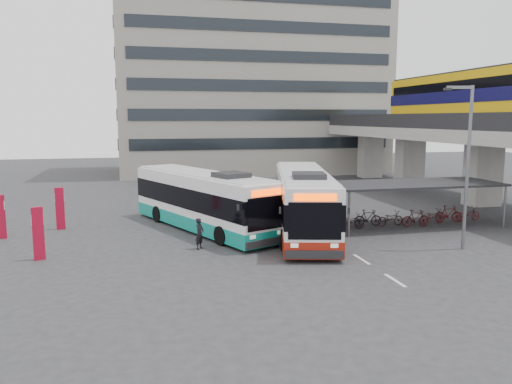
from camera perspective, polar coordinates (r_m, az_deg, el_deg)
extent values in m
plane|color=#28282B|center=(24.81, 3.74, -6.19)|extent=(120.00, 120.00, 0.00)
cube|color=gray|center=(39.39, 24.50, 1.91)|extent=(2.20, 1.60, 4.60)
cube|color=gray|center=(47.65, 17.16, 3.30)|extent=(2.20, 1.60, 4.60)
cube|color=gray|center=(54.68, 12.93, 4.07)|extent=(2.20, 1.60, 4.60)
cube|color=gray|center=(42.44, 21.42, 6.23)|extent=(8.00, 32.00, 0.90)
cube|color=black|center=(40.42, 17.08, 7.78)|extent=(0.35, 32.00, 1.10)
cube|color=black|center=(44.66, 25.49, 7.36)|extent=(0.35, 32.00, 1.10)
cube|color=#CE9E0C|center=(40.17, 23.91, 9.64)|extent=(2.90, 20.00, 3.90)
cube|color=#0C0A39|center=(40.18, 23.92, 9.93)|extent=(2.98, 20.02, 0.90)
cube|color=black|center=(40.22, 23.99, 11.06)|extent=(2.96, 19.20, 0.70)
cube|color=black|center=(40.29, 24.08, 12.41)|extent=(2.70, 19.60, 0.25)
cylinder|color=#595B60|center=(30.18, 7.83, -1.29)|extent=(0.12, 0.12, 2.40)
cylinder|color=#595B60|center=(34.78, 22.76, -0.59)|extent=(0.12, 0.12, 2.40)
cylinder|color=#595B60|center=(26.91, 10.58, -2.54)|extent=(0.12, 0.12, 2.40)
cylinder|color=#595B60|center=(31.98, 26.53, -1.56)|extent=(0.12, 0.12, 2.40)
cube|color=black|center=(30.49, 17.56, 0.92)|extent=(10.00, 4.00, 0.12)
imported|color=black|center=(28.99, 10.56, -3.26)|extent=(1.71, 0.60, 0.90)
imported|color=black|center=(29.54, 12.93, -3.02)|extent=(1.66, 0.47, 1.00)
imported|color=black|center=(30.15, 15.21, -2.97)|extent=(1.71, 0.60, 0.90)
imported|color=black|center=(30.79, 17.40, -2.73)|extent=(1.66, 0.47, 1.00)
imported|color=#350C0F|center=(31.50, 19.48, -2.68)|extent=(1.71, 0.60, 0.90)
imported|color=#3F0C0F|center=(32.22, 21.49, -2.45)|extent=(1.66, 0.47, 1.00)
imported|color=#490C0F|center=(33.00, 23.39, -2.40)|extent=(1.71, 0.60, 0.90)
cube|color=gray|center=(60.70, -0.78, 14.34)|extent=(30.00, 15.00, 25.00)
cube|color=beige|center=(20.43, 15.60, -9.70)|extent=(0.15, 1.60, 0.01)
cube|color=beige|center=(22.98, 11.98, -7.54)|extent=(0.15, 1.60, 0.01)
cube|color=beige|center=(25.63, 9.12, -5.79)|extent=(0.15, 1.60, 0.01)
cube|color=white|center=(27.55, 5.44, -0.77)|extent=(5.52, 12.54, 2.81)
cube|color=maroon|center=(27.79, 5.40, -3.43)|extent=(5.57, 12.59, 0.77)
cube|color=black|center=(27.53, 5.44, -0.51)|extent=(5.58, 12.57, 1.18)
cube|color=#FF4000|center=(21.35, 6.78, -0.63)|extent=(1.79, 0.52, 0.31)
cube|color=black|center=(24.30, 6.07, 1.87)|extent=(1.92, 1.97, 0.29)
cylinder|color=black|center=(23.91, 3.20, -5.48)|extent=(0.55, 1.07, 1.02)
cylinder|color=black|center=(31.27, 7.14, -2.22)|extent=(0.55, 1.07, 1.02)
cube|color=white|center=(28.36, -6.17, -0.67)|extent=(7.02, 11.79, 2.70)
cube|color=#0E7F70|center=(28.58, -6.13, -3.15)|extent=(7.08, 11.84, 0.74)
cube|color=black|center=(28.34, -6.18, -0.43)|extent=(7.09, 11.83, 1.13)
cube|color=#FF4000|center=(23.39, 1.20, -0.07)|extent=(1.64, 0.78, 0.29)
cube|color=black|center=(25.68, -2.86, 1.94)|extent=(2.01, 2.04, 0.27)
cylinder|color=black|center=(24.86, -3.99, -5.00)|extent=(0.66, 1.02, 0.98)
cylinder|color=black|center=(31.97, -7.36, -2.03)|extent=(0.66, 1.02, 0.98)
imported|color=black|center=(24.20, -6.46, -4.75)|extent=(0.62, 0.66, 1.52)
cylinder|color=#595B60|center=(25.57, 23.02, 2.43)|extent=(0.16, 0.16, 7.76)
cube|color=#595B60|center=(25.32, 22.25, 11.01)|extent=(1.15, 0.50, 0.15)
cube|color=black|center=(25.16, 21.06, 10.91)|extent=(0.38, 0.27, 0.12)
cube|color=maroon|center=(24.14, -23.63, -4.38)|extent=(0.50, 0.29, 2.40)
cube|color=white|center=(24.02, -23.71, -2.93)|extent=(0.51, 0.20, 0.48)
cube|color=maroon|center=(29.27, -27.16, -2.52)|extent=(0.49, 0.27, 2.33)
cube|color=white|center=(29.17, -27.24, -1.35)|extent=(0.50, 0.18, 0.47)
cube|color=maroon|center=(30.30, -21.49, -1.77)|extent=(0.50, 0.23, 2.40)
cube|color=white|center=(30.20, -21.56, -0.61)|extent=(0.52, 0.14, 0.48)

